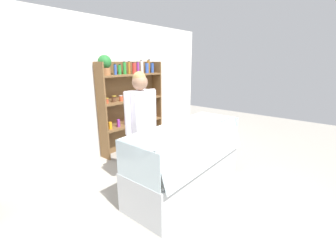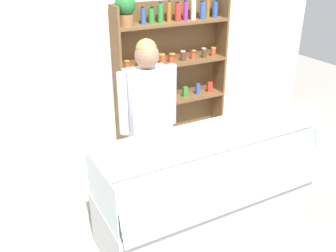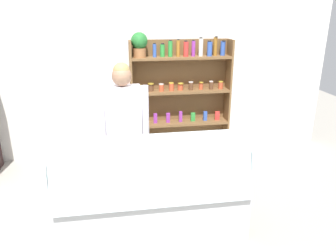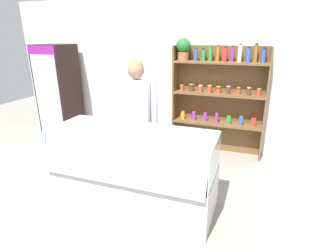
% 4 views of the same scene
% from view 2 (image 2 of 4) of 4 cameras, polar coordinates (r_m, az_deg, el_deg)
% --- Properties ---
extents(ground_plane, '(12.00, 12.00, 0.00)m').
position_cam_2_polar(ground_plane, '(3.73, 2.99, -16.33)').
color(ground_plane, gray).
extents(back_wall, '(6.80, 0.10, 2.70)m').
position_cam_2_polar(back_wall, '(4.87, -9.93, 11.63)').
color(back_wall, white).
rests_on(back_wall, ground).
extents(shelving_unit, '(1.59, 0.29, 2.01)m').
position_cam_2_polar(shelving_unit, '(5.06, -0.21, 10.04)').
color(shelving_unit, brown).
rests_on(shelving_unit, ground).
extents(deli_display_case, '(1.97, 0.80, 1.01)m').
position_cam_2_polar(deli_display_case, '(3.60, 5.56, -11.78)').
color(deli_display_case, silver).
rests_on(deli_display_case, ground).
extents(shop_clerk, '(0.61, 0.25, 1.76)m').
position_cam_2_polar(shop_clerk, '(3.63, -2.98, 2.15)').
color(shop_clerk, '#383D51').
rests_on(shop_clerk, ground).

